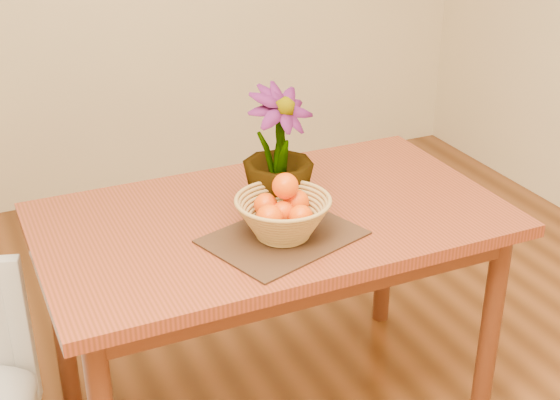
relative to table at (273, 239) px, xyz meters
name	(u,v)px	position (x,y,z in m)	size (l,w,h in m)	color
table	(273,239)	(0.00, 0.00, 0.00)	(1.40, 0.80, 0.75)	maroon
placemat	(283,237)	(-0.04, -0.15, 0.09)	(0.41, 0.31, 0.01)	#3C2416
wicker_basket	(283,219)	(-0.04, -0.15, 0.15)	(0.27, 0.27, 0.11)	tan
orange_pile	(283,206)	(-0.03, -0.15, 0.19)	(0.18, 0.18, 0.13)	#F44A03
potted_plant	(278,151)	(0.03, 0.03, 0.28)	(0.21, 0.21, 0.38)	#1F4E16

